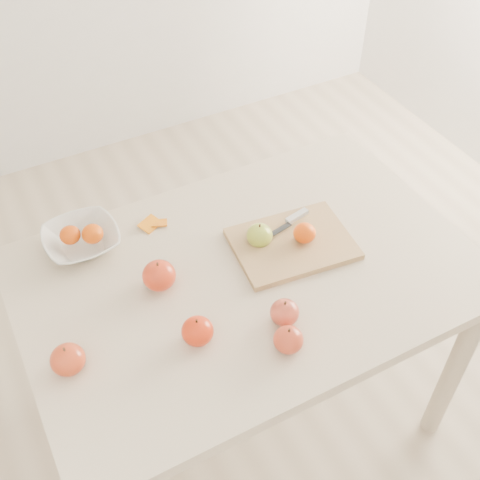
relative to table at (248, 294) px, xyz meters
name	(u,v)px	position (x,y,z in m)	size (l,w,h in m)	color
ground	(247,412)	(0.00, 0.00, -0.65)	(3.50, 3.50, 0.00)	#C6B293
table	(248,294)	(0.00, 0.00, 0.00)	(1.20, 0.80, 0.75)	beige
cutting_board	(292,244)	(0.15, 0.02, 0.11)	(0.32, 0.24, 0.02)	tan
board_tangerine	(304,233)	(0.18, 0.01, 0.14)	(0.06, 0.06, 0.05)	#E84A08
fruit_bowl	(82,240)	(-0.36, 0.29, 0.12)	(0.20, 0.20, 0.05)	silver
bowl_tangerine_near	(70,235)	(-0.39, 0.30, 0.15)	(0.06, 0.06, 0.05)	#C83C07
bowl_tangerine_far	(93,234)	(-0.33, 0.28, 0.15)	(0.06, 0.06, 0.05)	#DC5107
orange_peel_a	(150,225)	(-0.17, 0.28, 0.10)	(0.06, 0.04, 0.00)	orange
orange_peel_b	(159,224)	(-0.14, 0.28, 0.10)	(0.04, 0.04, 0.00)	orange
paring_knife	(294,219)	(0.20, 0.09, 0.12)	(0.17, 0.06, 0.01)	silver
apple_green	(260,235)	(0.07, 0.07, 0.13)	(0.07, 0.07, 0.07)	olive
apple_red_b	(198,331)	(-0.21, -0.14, 0.13)	(0.08, 0.08, 0.07)	#A50907
apple_red_c	(285,312)	(0.00, -0.19, 0.13)	(0.07, 0.07, 0.06)	maroon
apple_red_e	(288,340)	(-0.04, -0.26, 0.13)	(0.07, 0.07, 0.06)	maroon
apple_red_d	(68,360)	(-0.51, -0.08, 0.13)	(0.08, 0.08, 0.07)	maroon
apple_red_a	(159,275)	(-0.23, 0.06, 0.14)	(0.09, 0.09, 0.08)	maroon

